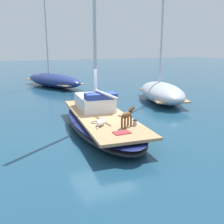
{
  "coord_description": "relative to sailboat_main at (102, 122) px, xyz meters",
  "views": [
    {
      "loc": [
        -4.17,
        -9.66,
        3.43
      ],
      "look_at": [
        0.0,
        -1.0,
        1.01
      ],
      "focal_mm": 41.68,
      "sensor_mm": 36.0,
      "label": 1
    }
  ],
  "objects": [
    {
      "name": "cabin_house",
      "position": [
        0.15,
        1.11,
        0.67
      ],
      "size": [
        1.66,
        2.38,
        0.84
      ],
      "color": "silver",
      "rests_on": "sailboat_main"
    },
    {
      "name": "dog_brown",
      "position": [
        0.15,
        -1.93,
        0.75
      ],
      "size": [
        0.89,
        0.47,
        0.7
      ],
      "color": "brown",
      "rests_on": "sailboat_main"
    },
    {
      "name": "moored_boat_starboard_side",
      "position": [
        5.83,
        3.77,
        0.28
      ],
      "size": [
        4.27,
        6.24,
        7.83
      ],
      "color": "#B2B7C1",
      "rests_on": "ground"
    },
    {
      "name": "ground_plane",
      "position": [
        0.0,
        0.0,
        -0.34
      ],
      "size": [
        120.0,
        120.0,
        0.0
      ],
      "primitive_type": "plane",
      "color": "navy"
    },
    {
      "name": "mast_main",
      "position": [
        0.11,
        0.75,
        3.64
      ],
      "size": [
        0.14,
        2.27,
        7.37
      ],
      "color": "silver",
      "rests_on": "sailboat_main"
    },
    {
      "name": "dog_white",
      "position": [
        -0.6,
        -1.33,
        0.43
      ],
      "size": [
        0.68,
        0.78,
        0.22
      ],
      "color": "silver",
      "rests_on": "sailboat_main"
    },
    {
      "name": "deck_towel",
      "position": [
        -0.34,
        -2.46,
        0.34
      ],
      "size": [
        0.56,
        0.37,
        0.03
      ],
      "primitive_type": "cube",
      "rotation": [
        0.0,
        0.0,
        -0.01
      ],
      "color": "#C6333D",
      "rests_on": "sailboat_main"
    },
    {
      "name": "moored_boat_far_astern",
      "position": [
        1.09,
        13.12,
        0.27
      ],
      "size": [
        4.56,
        7.68,
        7.96
      ],
      "color": "navy",
      "rests_on": "ground"
    },
    {
      "name": "sailboat_main",
      "position": [
        0.0,
        0.0,
        0.0
      ],
      "size": [
        3.37,
        7.49,
        0.66
      ],
      "color": "black",
      "rests_on": "ground"
    },
    {
      "name": "deck_winch",
      "position": [
        0.49,
        -1.9,
        0.42
      ],
      "size": [
        0.16,
        0.16,
        0.21
      ],
      "color": "#B7B7BC",
      "rests_on": "sailboat_main"
    },
    {
      "name": "coiled_rope",
      "position": [
        -0.68,
        -0.92,
        0.35
      ],
      "size": [
        0.32,
        0.32,
        0.04
      ],
      "primitive_type": "torus",
      "color": "beige",
      "rests_on": "sailboat_main"
    }
  ]
}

